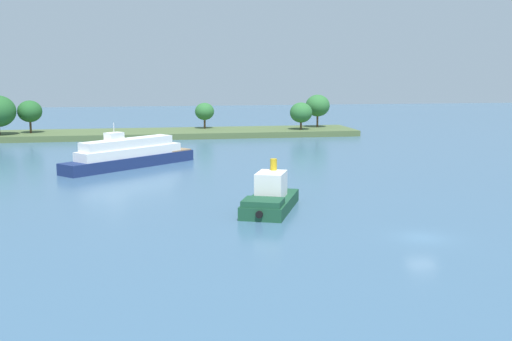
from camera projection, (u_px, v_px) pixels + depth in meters
name	position (u px, v px, depth m)	size (l,w,h in m)	color
ground_plane	(422.00, 238.00, 54.74)	(400.00, 400.00, 0.00)	#3D607F
treeline_island	(157.00, 126.00, 135.82)	(81.65, 15.04, 9.12)	#4C6038
tugboat	(270.00, 198.00, 65.13)	(8.03, 11.65, 5.08)	#19472D
white_riverboat	(130.00, 155.00, 93.62)	(19.45, 17.38, 6.74)	navy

